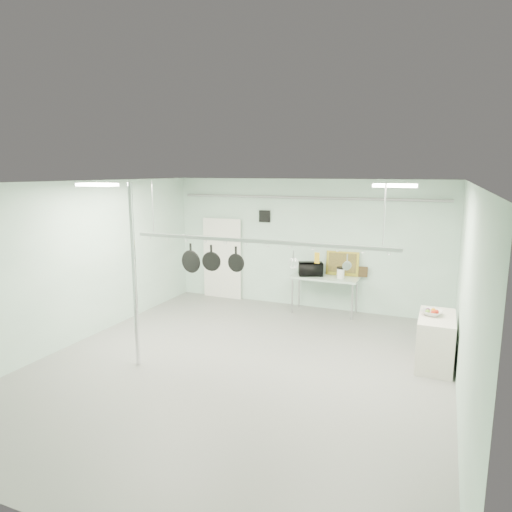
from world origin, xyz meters
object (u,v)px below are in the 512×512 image
at_px(skillet_mid, 211,258).
at_px(skillet_right, 236,259).
at_px(chrome_pole, 134,277).
at_px(skillet_left, 191,258).
at_px(fruit_bowl, 432,313).
at_px(microwave, 311,269).
at_px(pot_rack, 257,240).
at_px(coffee_canister, 341,273).
at_px(side_cabinet, 436,341).
at_px(prep_table, 325,280).

height_order(skillet_mid, skillet_right, same).
relative_size(chrome_pole, skillet_left, 5.77).
bearing_deg(chrome_pole, fruit_bowl, 23.05).
height_order(chrome_pole, microwave, chrome_pole).
relative_size(fruit_bowl, skillet_right, 0.78).
bearing_deg(pot_rack, chrome_pole, -154.65).
relative_size(coffee_canister, skillet_mid, 0.48).
height_order(pot_rack, skillet_mid, pot_rack).
bearing_deg(side_cabinet, fruit_bowl, 167.70).
height_order(chrome_pole, skillet_right, chrome_pole).
height_order(side_cabinet, pot_rack, pot_rack).
distance_m(skillet_left, skillet_mid, 0.43).
bearing_deg(chrome_pole, microwave, 65.10).
bearing_deg(prep_table, coffee_canister, -4.31).
distance_m(fruit_bowl, skillet_right, 3.55).
bearing_deg(skillet_right, side_cabinet, 24.43).
distance_m(microwave, skillet_mid, 3.51).
relative_size(microwave, skillet_left, 1.02).
height_order(chrome_pole, skillet_mid, chrome_pole).
height_order(pot_rack, skillet_right, pot_rack).
height_order(prep_table, pot_rack, pot_rack).
xyz_separation_m(chrome_pole, side_cabinet, (4.85, 2.00, -1.15)).
relative_size(coffee_canister, skillet_left, 0.41).
relative_size(chrome_pole, prep_table, 2.00).
relative_size(prep_table, skillet_mid, 3.39).
bearing_deg(fruit_bowl, skillet_right, -160.93).
relative_size(skillet_mid, skillet_right, 1.03).
bearing_deg(skillet_right, skillet_mid, -173.78).
xyz_separation_m(prep_table, side_cabinet, (2.55, -2.20, -0.38)).
distance_m(skillet_mid, skillet_right, 0.49).
height_order(prep_table, skillet_right, skillet_right).
xyz_separation_m(pot_rack, skillet_right, (-0.39, 0.00, -0.37)).
xyz_separation_m(coffee_canister, skillet_mid, (-1.66, -3.27, 0.83)).
bearing_deg(skillet_right, pot_rack, 6.22).
xyz_separation_m(prep_table, microwave, (-0.35, -0.01, 0.23)).
xyz_separation_m(side_cabinet, coffee_canister, (-2.17, 2.17, 0.57)).
bearing_deg(skillet_right, skillet_left, -173.78).
relative_size(prep_table, side_cabinet, 1.33).
xyz_separation_m(side_cabinet, microwave, (-2.90, 2.19, 0.61)).
xyz_separation_m(chrome_pole, microwave, (1.95, 4.19, -0.54)).
bearing_deg(skillet_mid, side_cabinet, 8.94).
bearing_deg(skillet_left, coffee_canister, 65.91).
relative_size(pot_rack, skillet_right, 10.51).
bearing_deg(side_cabinet, pot_rack, -159.55).
height_order(coffee_canister, skillet_left, skillet_left).
bearing_deg(skillet_right, prep_table, 82.70).
relative_size(skillet_left, skillet_right, 1.22).
xyz_separation_m(side_cabinet, skillet_right, (-3.34, -1.10, 1.41)).
height_order(prep_table, coffee_canister, coffee_canister).
height_order(pot_rack, microwave, pot_rack).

